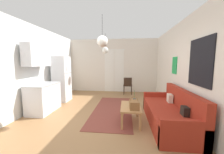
{
  "coord_description": "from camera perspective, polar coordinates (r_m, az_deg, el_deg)",
  "views": [
    {
      "loc": [
        0.7,
        -3.36,
        1.57
      ],
      "look_at": [
        0.16,
        1.6,
        1.0
      ],
      "focal_mm": 21.03,
      "sensor_mm": 36.0,
      "label": 1
    }
  ],
  "objects": [
    {
      "name": "coffee_table",
      "position": [
        3.52,
        8.09,
        -13.31
      ],
      "size": [
        0.5,
        0.88,
        0.44
      ],
      "color": "#B27F4C",
      "rests_on": "ground_plane"
    },
    {
      "name": "kitchen_counter",
      "position": [
        4.68,
        -28.13,
        -3.74
      ],
      "size": [
        0.63,
        1.06,
        2.11
      ],
      "color": "silver",
      "rests_on": "ground_plane"
    },
    {
      "name": "pendant_lamp_near",
      "position": [
        3.46,
        -4.22,
        15.22
      ],
      "size": [
        0.28,
        0.28,
        0.8
      ],
      "color": "black"
    },
    {
      "name": "pendant_lamp_far",
      "position": [
        5.64,
        -2.96,
        11.58
      ],
      "size": [
        0.26,
        0.26,
        0.82
      ],
      "color": "black"
    },
    {
      "name": "area_rug",
      "position": [
        4.45,
        0.27,
        -14.06
      ],
      "size": [
        1.21,
        2.86,
        0.01
      ],
      "primitive_type": "cube",
      "color": "brown",
      "rests_on": "ground_plane"
    },
    {
      "name": "ground_plane",
      "position": [
        3.8,
        -5.3,
        -18.73
      ],
      "size": [
        5.12,
        7.64,
        0.1
      ],
      "primitive_type": "cube",
      "color": "#996D44"
    },
    {
      "name": "couch",
      "position": [
        3.75,
        24.04,
        -14.22
      ],
      "size": [
        0.88,
        2.19,
        0.89
      ],
      "color": "maroon",
      "rests_on": "ground_plane"
    },
    {
      "name": "wall_left",
      "position": [
        4.52,
        -35.65,
        2.88
      ],
      "size": [
        0.12,
        7.24,
        2.75
      ],
      "color": "silver",
      "rests_on": "ground_plane"
    },
    {
      "name": "wall_right",
      "position": [
        3.73,
        31.8,
        2.63
      ],
      "size": [
        0.12,
        7.24,
        2.75
      ],
      "color": "silver",
      "rests_on": "ground_plane"
    },
    {
      "name": "bamboo_vase",
      "position": [
        3.52,
        9.69,
        -10.66
      ],
      "size": [
        0.09,
        0.09,
        0.4
      ],
      "color": "#2D2D33",
      "rests_on": "coffee_table"
    },
    {
      "name": "wall_back",
      "position": [
        6.97,
        0.46,
        4.89
      ],
      "size": [
        4.72,
        0.13,
        2.75
      ],
      "color": "silver",
      "rests_on": "ground_plane"
    },
    {
      "name": "accent_chair",
      "position": [
        6.41,
        6.86,
        -3.35
      ],
      "size": [
        0.43,
        0.41,
        0.83
      ],
      "rotation": [
        0.0,
        0.0,
        3.12
      ],
      "color": "black",
      "rests_on": "ground_plane"
    },
    {
      "name": "handbag",
      "position": [
        3.27,
        9.58,
        -11.83
      ],
      "size": [
        0.24,
        0.29,
        0.31
      ],
      "color": "brown",
      "rests_on": "coffee_table"
    },
    {
      "name": "refrigerator",
      "position": [
        5.62,
        -21.0,
        -0.77
      ],
      "size": [
        0.58,
        0.61,
        1.79
      ],
      "color": "white",
      "rests_on": "ground_plane"
    }
  ]
}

